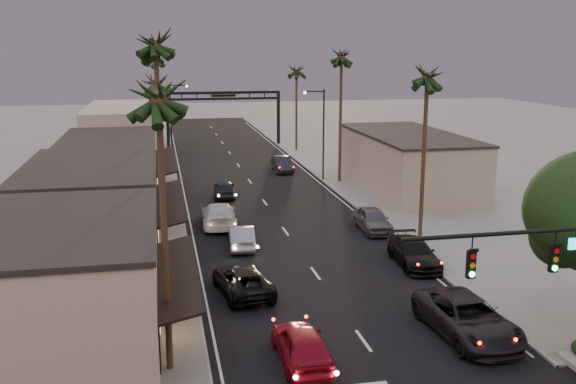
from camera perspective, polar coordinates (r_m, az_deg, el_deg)
name	(u,v)px	position (r m, az deg, el deg)	size (l,w,h in m)	color
ground	(259,195)	(57.61, -2.56, -0.25)	(200.00, 200.00, 0.00)	slate
road	(251,183)	(62.44, -3.28, 0.76)	(14.00, 120.00, 0.02)	black
sidewalk_left	(152,173)	(68.69, -12.00, 1.65)	(5.00, 92.00, 0.12)	slate
sidewalk_right	(327,167)	(71.04, 3.50, 2.27)	(5.00, 92.00, 0.12)	slate
storefront_near	(63,289)	(29.61, -19.39, -8.10)	(8.00, 12.00, 5.50)	tan
storefront_mid	(93,210)	(42.92, -16.97, -1.54)	(8.00, 14.00, 5.50)	#A59784
storefront_far	(110,169)	(58.57, -15.57, 2.01)	(8.00, 16.00, 5.00)	tan
storefront_dist	(122,131)	(81.20, -14.54, 5.30)	(8.00, 20.00, 6.00)	#A59784
building_right	(407,162)	(60.82, 10.57, 2.64)	(8.00, 18.00, 5.00)	#A59784
traffic_signal	(570,270)	(25.42, 23.75, -6.33)	(8.51, 0.22, 7.80)	black
arch	(224,105)	(86.22, -5.75, 7.74)	(15.20, 0.40, 7.27)	black
streetlight_right	(321,127)	(62.90, 2.94, 5.78)	(2.13, 0.30, 9.00)	black
streetlight_left	(173,116)	(73.88, -10.16, 6.63)	(2.13, 0.30, 9.00)	black
palm_la	(158,88)	(24.52, -11.49, 9.04)	(3.20, 3.20, 13.20)	#38281C
palm_lb	(155,39)	(37.48, -11.73, 13.19)	(3.20, 3.20, 15.20)	#38281C
palm_lc	(157,80)	(51.53, -11.59, 9.75)	(3.20, 3.20, 12.20)	#38281C
palm_ld	(155,52)	(70.47, -11.72, 12.05)	(3.20, 3.20, 14.20)	#38281C
palm_ra	(428,71)	(43.10, 12.31, 10.48)	(3.20, 3.20, 13.20)	#38281C
palm_rb	(342,53)	(61.93, 4.79, 12.21)	(3.20, 3.20, 14.20)	#38281C
palm_rc	(297,68)	(81.36, 0.76, 10.99)	(3.20, 3.20, 12.20)	#38281C
palm_far	(158,58)	(93.48, -11.52, 11.56)	(3.20, 3.20, 13.20)	#38281C
oncoming_red	(302,345)	(27.44, 1.24, -13.41)	(1.95, 4.86, 1.66)	maroon
oncoming_pickup	(242,281)	(34.66, -4.07, -7.87)	(2.45, 5.32, 1.48)	black
oncoming_silver	(242,236)	(42.47, -4.15, -3.96)	(1.58, 4.53, 1.49)	#95959A
oncoming_white	(219,215)	(47.61, -6.15, -2.02)	(2.42, 5.96, 1.73)	silver
oncoming_dgrey	(224,189)	(56.75, -5.69, 0.29)	(1.80, 4.46, 1.52)	black
curbside_near	(467,318)	(30.82, 15.66, -10.73)	(2.96, 6.43, 1.79)	black
curbside_black	(414,253)	(39.69, 11.13, -5.33)	(2.18, 5.36, 1.56)	black
curbside_grey	(373,219)	(46.53, 7.54, -2.44)	(1.97, 4.90, 1.67)	#4A4A4F
curbside_far	(282,164)	(68.21, -0.52, 2.49)	(1.71, 4.89, 1.61)	black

